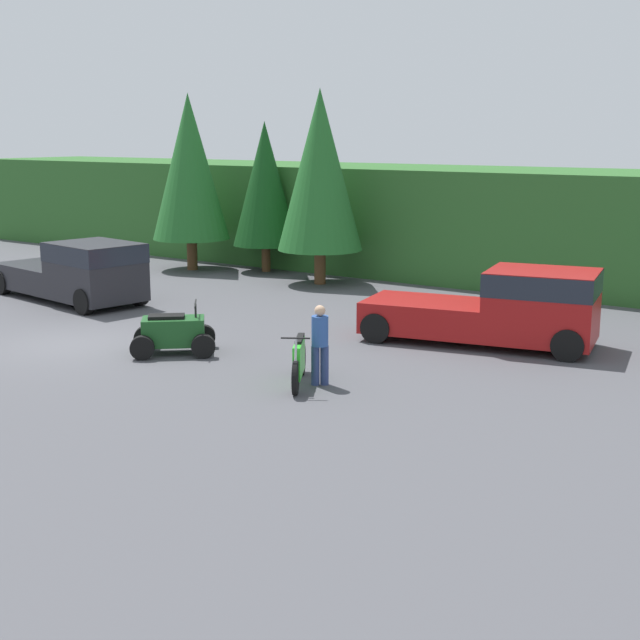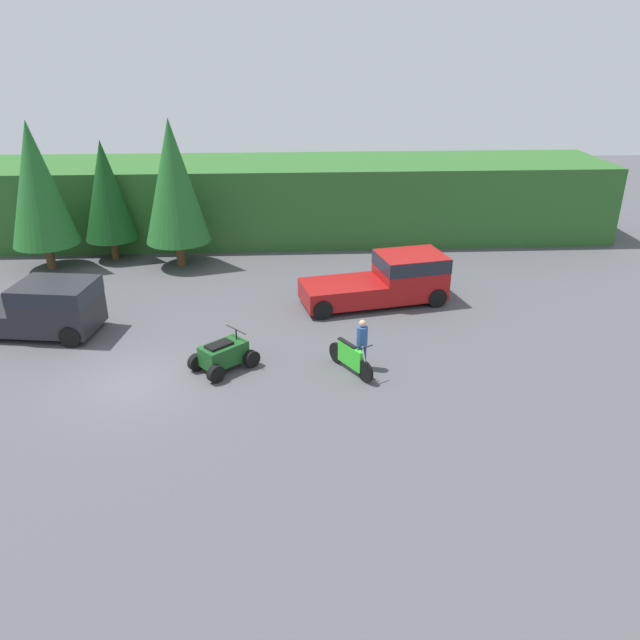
# 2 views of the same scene
# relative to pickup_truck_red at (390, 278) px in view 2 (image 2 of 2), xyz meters

# --- Properties ---
(ground_plane) EXTENTS (80.00, 80.00, 0.00)m
(ground_plane) POSITION_rel_pickup_truck_red_xyz_m (-9.08, -6.14, -1.03)
(ground_plane) COLOR #4C4C51
(hillside_backdrop) EXTENTS (44.00, 6.00, 3.99)m
(hillside_backdrop) POSITION_rel_pickup_truck_red_xyz_m (-9.08, 9.86, 0.96)
(hillside_backdrop) COLOR #2D6028
(hillside_backdrop) RESTS_ON ground_plane
(tree_left) EXTENTS (2.98, 2.98, 6.77)m
(tree_left) POSITION_rel_pickup_truck_red_xyz_m (-15.27, 4.92, 2.95)
(tree_left) COLOR brown
(tree_left) RESTS_ON ground_plane
(tree_mid_left) EXTENTS (2.52, 2.52, 5.72)m
(tree_mid_left) POSITION_rel_pickup_truck_red_xyz_m (-12.62, 6.23, 2.33)
(tree_mid_left) COLOR brown
(tree_mid_left) RESTS_ON ground_plane
(tree_mid_right) EXTENTS (2.99, 2.99, 6.79)m
(tree_mid_right) POSITION_rel_pickup_truck_red_xyz_m (-9.23, 5.04, 2.96)
(tree_mid_right) COLOR brown
(tree_mid_right) RESTS_ON ground_plane
(pickup_truck_red) EXTENTS (6.12, 3.31, 1.98)m
(pickup_truck_red) POSITION_rel_pickup_truck_red_xyz_m (0.00, 0.00, 0.00)
(pickup_truck_red) COLOR maroon
(pickup_truck_red) RESTS_ON ground_plane
(pickup_truck_second) EXTENTS (6.23, 3.04, 1.98)m
(pickup_truck_second) POSITION_rel_pickup_truck_red_xyz_m (-13.39, -2.24, 0.00)
(pickup_truck_second) COLOR #232328
(pickup_truck_second) RESTS_ON ground_plane
(dirt_bike) EXTENTS (1.26, 1.99, 1.20)m
(dirt_bike) POSITION_rel_pickup_truck_red_xyz_m (-2.18, -5.83, -0.53)
(dirt_bike) COLOR black
(dirt_bike) RESTS_ON ground_plane
(quad_atv) EXTENTS (2.36, 2.30, 1.25)m
(quad_atv) POSITION_rel_pickup_truck_red_xyz_m (-6.29, -5.38, -0.54)
(quad_atv) COLOR black
(quad_atv) RESTS_ON ground_plane
(rider_person) EXTENTS (0.50, 0.50, 1.73)m
(rider_person) POSITION_rel_pickup_truck_red_xyz_m (-1.79, -5.59, -0.09)
(rider_person) COLOR navy
(rider_person) RESTS_ON ground_plane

